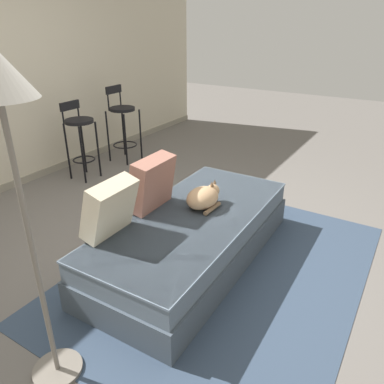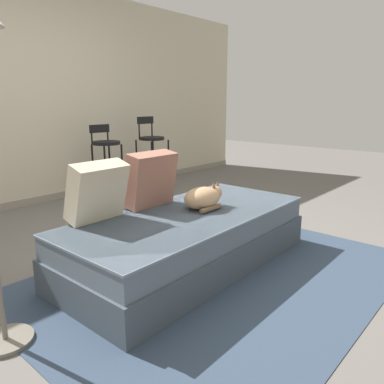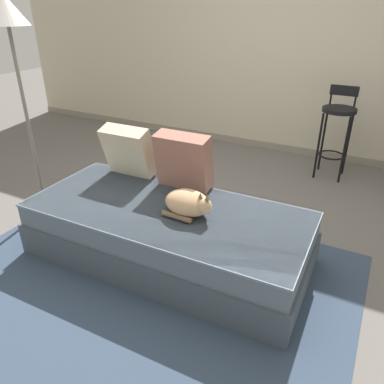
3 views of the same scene
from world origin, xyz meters
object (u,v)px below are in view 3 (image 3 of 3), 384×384
Objects in this scene: couch at (167,233)px; throw_pillow_middle at (184,161)px; throw_pillow_corner at (129,151)px; bar_stool_near_window at (337,122)px; floor_lamp at (10,33)px; cat at (189,203)px.

couch is 4.64× the size of throw_pillow_middle.
couch is at bearing -80.91° from throw_pillow_middle.
couch is at bearing -31.60° from throw_pillow_corner.
bar_stool_near_window reaches higher than throw_pillow_middle.
floor_lamp is (-0.80, -0.27, 0.87)m from throw_pillow_corner.
couch is at bearing -179.31° from cat.
throw_pillow_middle is 0.44m from cat.
couch is 5.74× the size of cat.
couch is 4.77× the size of throw_pillow_corner.
throw_pillow_corner is at bearing 155.05° from cat.
floor_lamp is at bearing -161.41° from throw_pillow_corner.
throw_pillow_middle is (-0.06, 0.35, 0.42)m from couch.
throw_pillow_corner is 0.97× the size of throw_pillow_middle.
bar_stool_near_window is (0.62, 2.10, 0.10)m from cat.
floor_lamp is (-2.16, -2.03, 0.90)m from bar_stool_near_window.
couch is 0.56m from throw_pillow_middle.
cat is (0.23, -0.35, -0.13)m from throw_pillow_middle.
cat is at bearing -56.49° from throw_pillow_middle.
throw_pillow_middle is 1.59m from floor_lamp.
throw_pillow_middle is 1.24× the size of cat.
cat is 1.84m from floor_lamp.
throw_pillow_corner is 0.50m from throw_pillow_middle.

